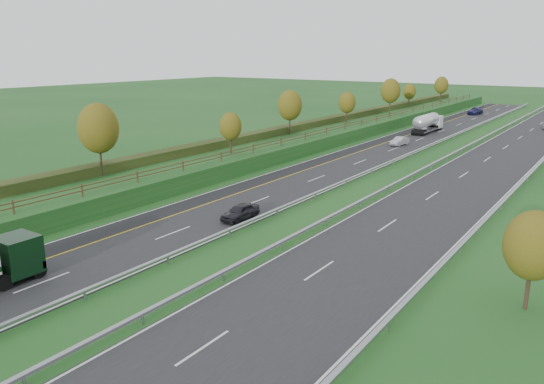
{
  "coord_description": "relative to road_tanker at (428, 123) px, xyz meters",
  "views": [
    {
      "loc": [
        31.8,
        -6.86,
        14.6
      ],
      "look_at": [
        5.12,
        31.95,
        2.2
      ],
      "focal_mm": 35.0,
      "sensor_mm": 36.0,
      "label": 1
    }
  ],
  "objects": [
    {
      "name": "ground",
      "position": [
        8.51,
        -37.07,
        -1.86
      ],
      "size": [
        400.0,
        400.0,
        0.0
      ],
      "primitive_type": "plane",
      "color": "#1A4A1A",
      "rests_on": "ground"
    },
    {
      "name": "near_carriageway",
      "position": [
        0.51,
        -32.07,
        -1.84
      ],
      "size": [
        10.5,
        200.0,
        0.04
      ],
      "primitive_type": "cube",
      "color": "black",
      "rests_on": "ground"
    },
    {
      "name": "far_carriageway",
      "position": [
        17.01,
        -32.07,
        -1.84
      ],
      "size": [
        10.5,
        200.0,
        0.04
      ],
      "primitive_type": "cube",
      "color": "black",
      "rests_on": "ground"
    },
    {
      "name": "hard_shoulder",
      "position": [
        -3.24,
        -32.07,
        -1.84
      ],
      "size": [
        3.0,
        200.0,
        0.04
      ],
      "primitive_type": "cube",
      "color": "black",
      "rests_on": "ground"
    },
    {
      "name": "lane_markings",
      "position": [
        6.91,
        -32.19,
        -1.81
      ],
      "size": [
        26.75,
        200.0,
        0.01
      ],
      "color": "silver",
      "rests_on": "near_carriageway"
    },
    {
      "name": "embankment_left",
      "position": [
        -12.49,
        -32.07,
        -0.86
      ],
      "size": [
        12.0,
        200.0,
        2.0
      ],
      "primitive_type": "cube",
      "color": "#1A4A1A",
      "rests_on": "ground"
    },
    {
      "name": "hedge_left",
      "position": [
        -14.49,
        -32.07,
        0.69
      ],
      "size": [
        2.2,
        180.0,
        1.1
      ],
      "primitive_type": "cube",
      "color": "#283917",
      "rests_on": "embankment_left"
    },
    {
      "name": "fence_left",
      "position": [
        -7.99,
        -32.48,
        0.87
      ],
      "size": [
        0.12,
        189.06,
        1.2
      ],
      "color": "#422B19",
      "rests_on": "embankment_left"
    },
    {
      "name": "median_barrier_near",
      "position": [
        6.21,
        -32.07,
        -1.25
      ],
      "size": [
        0.32,
        200.0,
        0.71
      ],
      "color": "gray",
      "rests_on": "ground"
    },
    {
      "name": "median_barrier_far",
      "position": [
        11.31,
        -32.07,
        -1.25
      ],
      "size": [
        0.32,
        200.0,
        0.71
      ],
      "color": "gray",
      "rests_on": "ground"
    },
    {
      "name": "outer_barrier_far",
      "position": [
        22.81,
        -32.07,
        -1.25
      ],
      "size": [
        0.32,
        200.0,
        0.71
      ],
      "color": "gray",
      "rests_on": "ground"
    },
    {
      "name": "trees_left",
      "position": [
        -12.14,
        -35.44,
        4.51
      ],
      "size": [
        6.64,
        164.3,
        7.66
      ],
      "color": "#2D2116",
      "rests_on": "embankment_left"
    },
    {
      "name": "road_tanker",
      "position": [
        0.0,
        0.0,
        0.0
      ],
      "size": [
        2.4,
        11.22,
        3.46
      ],
      "color": "silver",
      "rests_on": "near_carriageway"
    },
    {
      "name": "car_dark_near",
      "position": [
        4.1,
        -62.96,
        -1.12
      ],
      "size": [
        1.84,
        4.2,
        1.41
      ],
      "primitive_type": "imported",
      "rotation": [
        0.0,
        0.0,
        -0.04
      ],
      "color": "black",
      "rests_on": "near_carriageway"
    },
    {
      "name": "car_silver_mid",
      "position": [
        1.11,
        -16.92,
        -1.14
      ],
      "size": [
        1.99,
        4.3,
        1.36
      ],
      "primitive_type": "imported",
      "rotation": [
        0.0,
        0.0,
        -0.13
      ],
      "color": "#A7A7AC",
      "rests_on": "near_carriageway"
    },
    {
      "name": "car_small_far",
      "position": [
        -0.36,
        36.28,
        -1.0
      ],
      "size": [
        2.81,
        5.87,
        1.65
      ],
      "primitive_type": "imported",
      "rotation": [
        0.0,
        0.0,
        -0.09
      ],
      "color": "#161946",
      "rests_on": "near_carriageway"
    }
  ]
}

